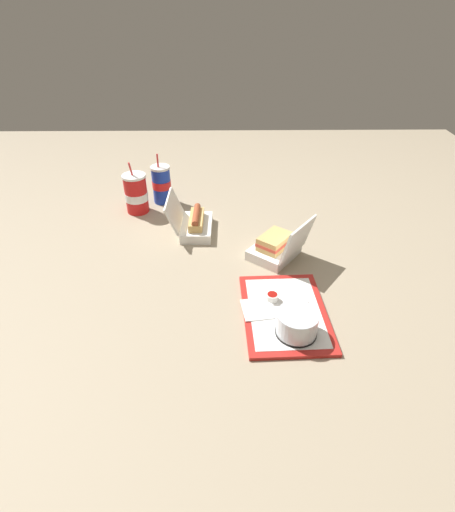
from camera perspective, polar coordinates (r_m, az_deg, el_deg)
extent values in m
plane|color=gray|center=(1.50, -0.99, -0.79)|extent=(3.20, 3.20, 0.00)
cube|color=red|center=(1.28, 8.18, -7.98)|extent=(0.38, 0.27, 0.01)
cube|color=white|center=(1.28, 8.20, -7.77)|extent=(0.33, 0.23, 0.00)
cylinder|color=black|center=(1.21, 9.74, -10.66)|extent=(0.12, 0.12, 0.01)
cylinder|color=#512D19|center=(1.19, 9.87, -9.74)|extent=(0.09, 0.09, 0.05)
cylinder|color=silver|center=(1.18, 9.91, -9.40)|extent=(0.12, 0.12, 0.07)
cylinder|color=white|center=(1.30, 6.39, -5.86)|extent=(0.04, 0.04, 0.02)
cylinder|color=#9E140F|center=(1.30, 6.42, -5.53)|extent=(0.03, 0.03, 0.01)
cube|color=white|center=(1.27, 4.42, -7.55)|extent=(0.11, 0.11, 0.00)
cube|color=white|center=(1.35, 10.10, -5.21)|extent=(0.11, 0.05, 0.00)
cube|color=white|center=(1.67, -4.40, 4.11)|extent=(0.21, 0.13, 0.04)
cube|color=white|center=(1.65, -7.60, 6.41)|extent=(0.21, 0.06, 0.12)
cube|color=tan|center=(1.66, -4.46, 5.18)|extent=(0.16, 0.06, 0.03)
cylinder|color=#9E4728|center=(1.64, -4.49, 5.91)|extent=(0.16, 0.03, 0.03)
cylinder|color=yellow|center=(1.64, -4.51, 6.18)|extent=(0.14, 0.01, 0.01)
cube|color=white|center=(1.53, 6.62, 0.63)|extent=(0.23, 0.22, 0.04)
cube|color=white|center=(1.44, 10.00, 2.31)|extent=(0.17, 0.15, 0.14)
cube|color=tan|center=(1.51, 6.70, 1.58)|extent=(0.15, 0.15, 0.02)
cube|color=#D64C38|center=(1.50, 6.74, 2.09)|extent=(0.16, 0.15, 0.01)
cube|color=tan|center=(1.49, 6.78, 2.61)|extent=(0.15, 0.15, 0.02)
cylinder|color=#1938B7|center=(1.91, -9.38, 9.92)|extent=(0.08, 0.08, 0.17)
cylinder|color=red|center=(1.91, -9.40, 10.10)|extent=(0.09, 0.09, 0.04)
cylinder|color=white|center=(1.88, -9.63, 12.36)|extent=(0.09, 0.09, 0.01)
cylinder|color=red|center=(1.86, -9.96, 13.28)|extent=(0.01, 0.01, 0.06)
cylinder|color=red|center=(1.84, -12.91, 8.57)|extent=(0.10, 0.10, 0.17)
cylinder|color=white|center=(1.85, -12.88, 8.36)|extent=(0.10, 0.10, 0.04)
cylinder|color=white|center=(1.81, -13.27, 11.07)|extent=(0.10, 0.10, 0.01)
cylinder|color=red|center=(1.79, -13.70, 11.99)|extent=(0.02, 0.01, 0.06)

